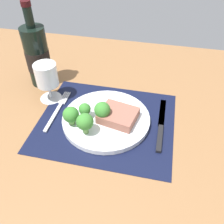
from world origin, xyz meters
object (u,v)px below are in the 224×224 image
at_px(plate, 106,119).
at_px(wine_bottle, 38,56).
at_px(steak, 118,115).
at_px(wine_glass, 47,77).
at_px(fork, 58,110).
at_px(knife, 161,127).

distance_m(plate, wine_bottle, 0.33).
bearing_deg(steak, wine_glass, 164.82).
bearing_deg(wine_glass, steak, -15.18).
height_order(fork, knife, knife).
distance_m(plate, knife, 0.16).
height_order(plate, wine_bottle, wine_bottle).
height_order(plate, wine_glass, wine_glass).
bearing_deg(fork, knife, -0.23).
relative_size(fork, knife, 0.83).
height_order(steak, wine_bottle, wine_bottle).
height_order(plate, fork, plate).
bearing_deg(fork, wine_glass, 131.01).
bearing_deg(plate, fork, 174.99).
bearing_deg(steak, fork, 177.00).
bearing_deg(plate, steak, 5.94).
bearing_deg(plate, wine_bottle, 150.67).
bearing_deg(plate, wine_glass, 161.38).
bearing_deg(fork, steak, -1.66).
height_order(steak, fork, steak).
relative_size(steak, wine_glass, 0.80).
distance_m(knife, wine_glass, 0.39).
bearing_deg(wine_glass, fork, -50.33).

